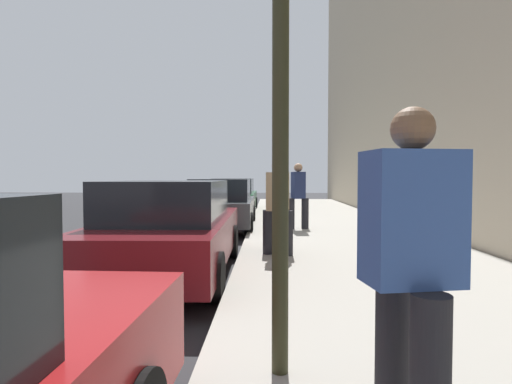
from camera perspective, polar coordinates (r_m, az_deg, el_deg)
name	(u,v)px	position (r m, az deg, el deg)	size (l,w,h in m)	color
ground_plane	(217,229)	(12.07, -5.61, -5.34)	(56.00, 56.00, 0.00)	#28282B
sidewalk	(327,227)	(12.09, 10.15, -5.00)	(28.00, 4.60, 0.15)	#A39E93
lane_stripe_centre	(111,229)	(12.88, -19.93, -4.97)	(28.00, 0.14, 0.01)	gold
snow_bank_curb	(245,217)	(14.73, -1.51, -3.55)	(6.78, 0.56, 0.22)	white
parked_car_maroon	(171,228)	(6.48, -11.98, -5.10)	(4.54, 1.96, 1.51)	black
parked_car_charcoal	(222,205)	(11.87, -4.85, -1.79)	(4.27, 1.94, 1.51)	black
parked_car_green	(234,196)	(17.08, -3.16, -0.58)	(4.72, 1.91, 1.51)	black
pedestrian_navy_coat	(298,194)	(10.97, 6.03, -0.29)	(0.53, 0.59, 1.80)	black
pedestrian_tan_coat	(278,204)	(7.29, 3.13, -1.77)	(0.54, 0.55, 1.73)	black
pedestrian_blue_coat	(411,263)	(2.34, 21.21, -9.42)	(0.59, 0.53, 1.79)	black
pedestrian_olive_coat	(285,186)	(23.70, 4.23, 0.83)	(0.54, 0.45, 1.65)	black
rolling_suitcase	(274,238)	(7.72, 2.58, -6.59)	(0.34, 0.22, 0.85)	black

